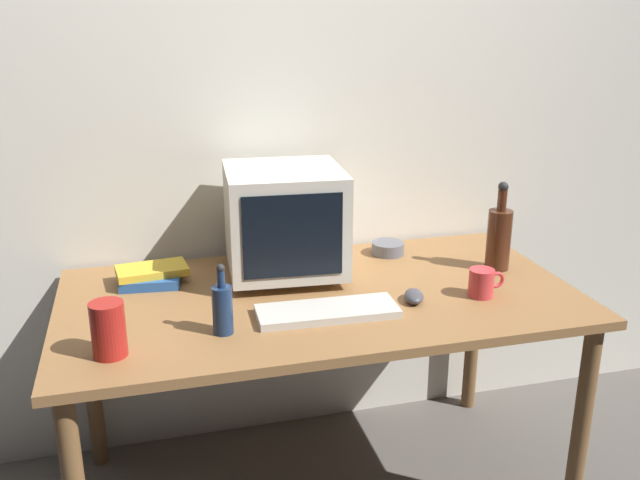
{
  "coord_description": "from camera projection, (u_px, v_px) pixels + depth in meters",
  "views": [
    {
      "loc": [
        -0.53,
        -1.97,
        1.63
      ],
      "look_at": [
        0.0,
        0.0,
        0.94
      ],
      "focal_mm": 38.78,
      "sensor_mm": 36.0,
      "label": 1
    }
  ],
  "objects": [
    {
      "name": "bottle_tall",
      "position": [
        499.0,
        237.0,
        2.39
      ],
      "size": [
        0.08,
        0.08,
        0.31
      ],
      "color": "#472314",
      "rests_on": "desk"
    },
    {
      "name": "computer_mouse",
      "position": [
        414.0,
        296.0,
        2.14
      ],
      "size": [
        0.09,
        0.11,
        0.04
      ],
      "primitive_type": "ellipsoid",
      "rotation": [
        0.0,
        0.0,
        -0.32
      ],
      "color": "#3F3F47",
      "rests_on": "desk"
    },
    {
      "name": "crt_monitor",
      "position": [
        285.0,
        221.0,
        2.3
      ],
      "size": [
        0.41,
        0.41,
        0.37
      ],
      "color": "beige",
      "rests_on": "desk"
    },
    {
      "name": "desk",
      "position": [
        320.0,
        317.0,
        2.24
      ],
      "size": [
        1.63,
        0.86,
        0.76
      ],
      "color": "olive",
      "rests_on": "ground"
    },
    {
      "name": "bottle_short",
      "position": [
        222.0,
        308.0,
        1.92
      ],
      "size": [
        0.06,
        0.06,
        0.21
      ],
      "color": "navy",
      "rests_on": "desk"
    },
    {
      "name": "keyboard",
      "position": [
        327.0,
        311.0,
        2.05
      ],
      "size": [
        0.43,
        0.17,
        0.02
      ],
      "primitive_type": "cube",
      "rotation": [
        0.0,
        0.0,
        -0.04
      ],
      "color": "beige",
      "rests_on": "desk"
    },
    {
      "name": "cd_spindle",
      "position": [
        388.0,
        248.0,
        2.56
      ],
      "size": [
        0.12,
        0.12,
        0.04
      ],
      "primitive_type": "cylinder",
      "color": "#595B66",
      "rests_on": "desk"
    },
    {
      "name": "metal_canister",
      "position": [
        108.0,
        329.0,
        1.79
      ],
      "size": [
        0.09,
        0.09,
        0.15
      ],
      "primitive_type": "cylinder",
      "color": "#A51E19",
      "rests_on": "desk"
    },
    {
      "name": "mug",
      "position": [
        482.0,
        283.0,
        2.18
      ],
      "size": [
        0.12,
        0.08,
        0.09
      ],
      "color": "#CC383D",
      "rests_on": "desk"
    },
    {
      "name": "book_stack",
      "position": [
        151.0,
        275.0,
        2.28
      ],
      "size": [
        0.24,
        0.17,
        0.06
      ],
      "color": "#28569E",
      "rests_on": "desk"
    },
    {
      "name": "back_wall",
      "position": [
        285.0,
        116.0,
        2.5
      ],
      "size": [
        4.0,
        0.08,
        2.5
      ],
      "primitive_type": "cube",
      "color": "silver",
      "rests_on": "ground"
    }
  ]
}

